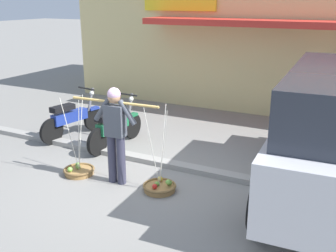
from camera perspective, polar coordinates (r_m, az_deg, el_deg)
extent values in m
plane|color=gray|center=(7.22, -4.14, -7.44)|extent=(90.00, 90.00, 0.00)
cube|color=gray|center=(7.75, -1.47, -5.16)|extent=(20.00, 0.24, 0.10)
cylinder|color=#38384C|center=(6.97, -8.03, -4.66)|extent=(0.15, 0.15, 0.86)
cylinder|color=#38384C|center=(6.88, -6.75, -4.91)|extent=(0.15, 0.15, 0.86)
cube|color=#474C56|center=(6.69, -7.63, 0.76)|extent=(0.35, 0.22, 0.54)
sphere|color=tan|center=(6.58, -7.77, 4.13)|extent=(0.21, 0.21, 0.21)
sphere|color=#D1A8CC|center=(6.57, -7.79, 4.55)|extent=(0.22, 0.22, 0.22)
cylinder|color=#474C56|center=(6.76, -9.42, 2.37)|extent=(0.34, 0.11, 0.43)
cylinder|color=#474C56|center=(6.52, -5.88, 1.94)|extent=(0.34, 0.11, 0.43)
cylinder|color=tan|center=(6.60, -7.74, 3.41)|extent=(1.63, 0.13, 0.04)
cylinder|color=#9E7542|center=(7.50, -12.64, -6.45)|extent=(0.52, 0.52, 0.09)
torus|color=brown|center=(7.48, -12.67, -6.10)|extent=(0.57, 0.57, 0.05)
sphere|color=#7ABD48|center=(7.41, -13.92, -6.09)|extent=(0.09, 0.09, 0.09)
sphere|color=#6CA73F|center=(7.50, -12.78, -5.75)|extent=(0.08, 0.08, 0.08)
sphere|color=#6BA53F|center=(7.61, -12.86, -5.41)|extent=(0.08, 0.08, 0.08)
cylinder|color=silver|center=(7.33, -12.43, -0.94)|extent=(0.01, 0.25, 1.36)
cylinder|color=silver|center=(7.26, -13.96, -1.22)|extent=(0.22, 0.13, 1.36)
cylinder|color=silver|center=(7.13, -12.69, -1.48)|extent=(0.22, 0.13, 1.36)
cylinder|color=#9E7542|center=(6.73, -1.23, -8.94)|extent=(0.52, 0.52, 0.09)
torus|color=brown|center=(6.71, -1.24, -8.56)|extent=(0.57, 0.57, 0.05)
sphere|color=red|center=(6.59, -1.93, -8.68)|extent=(0.09, 0.09, 0.09)
sphere|color=#72B043|center=(6.69, -1.59, -8.30)|extent=(0.08, 0.08, 0.08)
sphere|color=#659C3C|center=(6.71, 0.22, -8.18)|extent=(0.09, 0.09, 0.09)
sphere|color=gold|center=(6.84, -1.14, -7.63)|extent=(0.09, 0.09, 0.09)
sphere|color=#77B846|center=(6.60, 0.02, -8.08)|extent=(0.09, 0.09, 0.09)
cylinder|color=silver|center=(6.53, -0.78, -2.83)|extent=(0.01, 0.25, 1.36)
cylinder|color=silver|center=(6.43, -2.35, -3.18)|extent=(0.22, 0.13, 1.36)
cylinder|color=silver|center=(6.34, -0.71, -3.49)|extent=(0.22, 0.13, 1.36)
cylinder|color=black|center=(9.82, -10.60, 1.05)|extent=(0.18, 0.58, 0.58)
cylinder|color=black|center=(9.08, -16.38, -0.77)|extent=(0.18, 0.58, 0.58)
cube|color=navy|center=(9.75, -10.69, 2.52)|extent=(0.19, 0.30, 0.06)
cube|color=navy|center=(9.32, -13.94, 1.32)|extent=(0.36, 0.92, 0.24)
cube|color=black|center=(9.15, -14.93, 2.50)|extent=(0.32, 0.59, 0.12)
cylinder|color=slate|center=(9.65, -11.17, 3.13)|extent=(0.11, 0.30, 0.76)
cylinder|color=black|center=(9.51, -11.67, 5.30)|extent=(0.54, 0.13, 0.04)
sphere|color=silver|center=(9.65, -10.91, 4.66)|extent=(0.11, 0.11, 0.11)
cylinder|color=black|center=(9.14, -5.13, 0.01)|extent=(0.11, 0.58, 0.58)
cylinder|color=black|center=(8.21, -10.09, -2.28)|extent=(0.11, 0.58, 0.58)
cube|color=#19663D|center=(9.06, -5.17, 1.58)|extent=(0.15, 0.29, 0.06)
cube|color=#19663D|center=(8.52, -7.94, 0.14)|extent=(0.25, 0.91, 0.24)
cube|color=black|center=(8.32, -8.77, 1.39)|extent=(0.25, 0.57, 0.12)
cylinder|color=slate|center=(8.95, -5.56, 2.22)|extent=(0.08, 0.30, 0.76)
cylinder|color=black|center=(8.79, -5.94, 4.55)|extent=(0.54, 0.06, 0.04)
sphere|color=silver|center=(8.95, -5.32, 3.88)|extent=(0.11, 0.11, 0.11)
cylinder|color=black|center=(8.35, 17.24, -1.83)|extent=(0.30, 0.77, 0.76)
cylinder|color=black|center=(5.69, 13.29, -10.95)|extent=(0.30, 0.77, 0.76)
cube|color=#DBC684|center=(13.24, 18.41, 12.74)|extent=(13.00, 5.00, 4.20)
cube|color=red|center=(10.27, 15.82, 13.98)|extent=(7.15, 1.00, 0.16)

